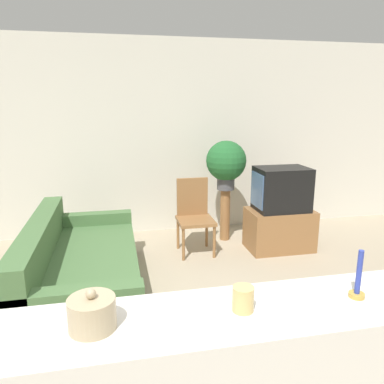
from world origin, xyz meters
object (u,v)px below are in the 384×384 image
(couch, at_px, (80,270))
(decorative_bowl, at_px, (92,313))
(television, at_px, (281,189))
(wooden_chair, at_px, (194,213))
(potted_plant, at_px, (226,162))

(couch, height_order, decorative_bowl, decorative_bowl)
(television, bearing_deg, wooden_chair, 171.30)
(television, xyz_separation_m, wooden_chair, (-1.08, 0.16, -0.29))
(potted_plant, bearing_deg, television, -39.37)
(couch, relative_size, decorative_bowl, 11.15)
(decorative_bowl, bearing_deg, television, 53.38)
(television, relative_size, potted_plant, 1.00)
(couch, relative_size, wooden_chair, 2.23)
(television, bearing_deg, decorative_bowl, -126.62)
(wooden_chair, relative_size, decorative_bowl, 5.01)
(wooden_chair, height_order, potted_plant, potted_plant)
(television, distance_m, wooden_chair, 1.13)
(couch, xyz_separation_m, wooden_chair, (1.32, 0.88, 0.24))
(couch, xyz_separation_m, decorative_bowl, (0.26, -2.15, 0.80))
(television, distance_m, potted_plant, 0.80)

